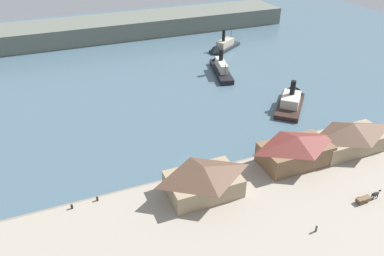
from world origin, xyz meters
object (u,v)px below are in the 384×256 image
object	(u,v)px
pedestrian_walking_west	(316,229)
mooring_post_east	(72,207)
ferry_shed_customs_shed	(351,136)
ferry_near_quay	(291,100)
ferry_shed_east_terminal	(203,179)
mooring_post_center_east	(97,199)
ferry_shed_west_terminal	(295,150)
horse_cart	(368,197)
ferry_approaching_east	(220,67)
ferry_moored_west	(222,47)

from	to	relation	value
pedestrian_walking_west	mooring_post_east	size ratio (longest dim) A/B	1.73
ferry_shed_customs_shed	ferry_near_quay	bearing A→B (deg)	84.28
ferry_shed_east_terminal	pedestrian_walking_west	size ratio (longest dim) A/B	9.66
ferry_shed_customs_shed	pedestrian_walking_west	bearing A→B (deg)	-142.26
mooring_post_center_east	mooring_post_east	bearing A→B (deg)	-175.39
ferry_shed_customs_shed	mooring_post_center_east	distance (m)	61.01
ferry_near_quay	ferry_shed_east_terminal	bearing A→B (deg)	-145.94
mooring_post_east	ferry_near_quay	xyz separation A→B (m)	(68.56, 23.39, -0.21)
pedestrian_walking_west	ferry_near_quay	xyz separation A→B (m)	(27.67, 46.67, -0.47)
ferry_shed_west_terminal	ferry_shed_east_terminal	bearing A→B (deg)	-176.25
horse_cart	ferry_near_quay	xyz separation A→B (m)	(12.57, 43.85, -0.69)
ferry_shed_west_terminal	ferry_shed_customs_shed	world-z (taller)	ferry_shed_customs_shed
ferry_shed_east_terminal	horse_cart	size ratio (longest dim) A/B	2.52
ferry_shed_east_terminal	pedestrian_walking_west	bearing A→B (deg)	-50.49
mooring_post_center_east	ferry_shed_customs_shed	bearing A→B (deg)	-4.14
ferry_shed_customs_shed	ferry_near_quay	distance (m)	27.73
pedestrian_walking_west	mooring_post_east	distance (m)	47.05
pedestrian_walking_west	ferry_approaching_east	world-z (taller)	ferry_approaching_east
ferry_shed_west_terminal	mooring_post_east	world-z (taller)	ferry_shed_west_terminal
pedestrian_walking_west	ferry_near_quay	size ratio (longest dim) A/B	0.08
ferry_moored_west	mooring_post_east	bearing A→B (deg)	-132.84
ferry_shed_west_terminal	ferry_approaching_east	bearing A→B (deg)	80.53
mooring_post_east	mooring_post_center_east	size ratio (longest dim) A/B	1.00
mooring_post_center_east	ferry_approaching_east	xyz separation A→B (m)	(54.79, 55.48, -0.00)
mooring_post_east	ferry_approaching_east	size ratio (longest dim) A/B	0.04
horse_cart	mooring_post_center_east	distance (m)	55.05
ferry_near_quay	ferry_approaching_east	size ratio (longest dim) A/B	0.79
ferry_shed_east_terminal	ferry_moored_west	distance (m)	93.62
ferry_shed_west_terminal	mooring_post_center_east	distance (m)	45.15
ferry_shed_west_terminal	ferry_near_quay	size ratio (longest dim) A/B	0.87
pedestrian_walking_west	ferry_near_quay	distance (m)	54.26
horse_cart	mooring_post_east	bearing A→B (deg)	159.93
ferry_shed_customs_shed	ferry_near_quay	size ratio (longest dim) A/B	0.99
horse_cart	ferry_near_quay	distance (m)	45.63
ferry_moored_west	ferry_approaching_east	bearing A→B (deg)	-118.45
horse_cart	mooring_post_east	size ratio (longest dim) A/B	6.64
ferry_approaching_east	mooring_post_east	bearing A→B (deg)	-136.96
ferry_near_quay	mooring_post_center_east	bearing A→B (deg)	-160.10
ferry_moored_west	pedestrian_walking_west	bearing A→B (deg)	-106.83
mooring_post_east	mooring_post_center_east	world-z (taller)	same
ferry_near_quay	ferry_approaching_east	distance (m)	33.64
mooring_post_east	mooring_post_center_east	bearing A→B (deg)	4.61
pedestrian_walking_west	ferry_moored_west	world-z (taller)	ferry_moored_west
pedestrian_walking_west	mooring_post_center_east	world-z (taller)	pedestrian_walking_west
ferry_shed_east_terminal	ferry_approaching_east	world-z (taller)	ferry_approaching_east
ferry_shed_east_terminal	mooring_post_east	bearing A→B (deg)	168.47
ferry_shed_east_terminal	ferry_moored_west	world-z (taller)	ferry_moored_west
ferry_shed_east_terminal	mooring_post_center_east	bearing A→B (deg)	164.76
mooring_post_east	ferry_approaching_east	bearing A→B (deg)	43.04
ferry_shed_west_terminal	ferry_moored_west	size ratio (longest dim) A/B	0.88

